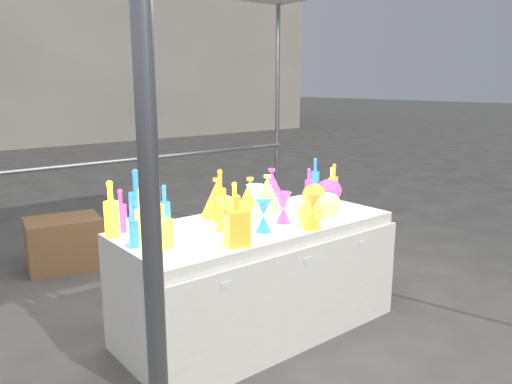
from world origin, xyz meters
TOP-DOWN VIEW (x-y plane):
  - ground at (0.00, 0.00)m, footprint 80.00×80.00m
  - display_table at (0.00, -0.01)m, footprint 1.84×0.83m
  - background_building at (4.00, 14.00)m, footprint 14.00×6.00m
  - cardboard_box_closed at (-0.61, 1.99)m, footprint 0.70×0.56m
  - cardboard_box_flat at (-0.02, 2.06)m, footprint 0.96×0.91m
  - bottle_0 at (-0.85, 0.29)m, footprint 0.11×0.11m
  - bottle_1 at (-0.70, 0.27)m, footprint 0.10×0.10m
  - bottle_2 at (-0.18, 0.14)m, footprint 0.09×0.09m
  - bottle_3 at (-0.77, 0.35)m, footprint 0.07×0.07m
  - bottle_4 at (-0.79, 0.02)m, footprint 0.09×0.09m
  - bottle_5 at (-0.72, 0.10)m, footprint 0.08×0.08m
  - bottle_6 at (-0.15, 0.03)m, footprint 0.09×0.09m
  - bottle_7 at (-0.56, 0.18)m, footprint 0.09×0.09m
  - decanter_0 at (-0.73, -0.07)m, footprint 0.13×0.13m
  - decanter_1 at (-0.38, -0.30)m, footprint 0.16×0.16m
  - decanter_2 at (-0.81, 0.05)m, footprint 0.12×0.12m
  - hourglass_0 at (0.17, -0.34)m, footprint 0.13×0.13m
  - hourglass_1 at (0.13, -0.12)m, footprint 0.12×0.12m
  - hourglass_2 at (0.21, -0.31)m, footprint 0.13×0.13m
  - hourglass_3 at (0.01, 0.02)m, footprint 0.12×0.12m
  - hourglass_4 at (-0.27, -0.01)m, footprint 0.10×0.10m
  - hourglass_5 at (-0.10, -0.20)m, footprint 0.12×0.12m
  - globe_0 at (0.22, -0.27)m, footprint 0.20×0.20m
  - globe_1 at (0.47, -0.19)m, footprint 0.20×0.20m
  - globe_2 at (0.64, 0.11)m, footprint 0.19×0.19m
  - globe_3 at (0.81, 0.11)m, footprint 0.21×0.21m
  - lampshade_0 at (0.11, 0.20)m, footprint 0.28×0.28m
  - lampshade_1 at (-0.11, 0.28)m, footprint 0.28×0.28m
  - lampshade_2 at (0.37, 0.28)m, footprint 0.30×0.30m
  - lampshade_3 at (0.25, 0.18)m, footprint 0.26×0.26m
  - bottle_8 at (0.86, 0.31)m, footprint 0.08×0.08m
  - bottle_9 at (0.86, 0.11)m, footprint 0.08×0.08m
  - bottle_10 at (0.69, 0.21)m, footprint 0.07×0.07m
  - bottle_11 at (0.86, 0.14)m, footprint 0.07×0.07m

SIDE VIEW (x-z plane):
  - ground at x=0.00m, z-range 0.00..0.00m
  - cardboard_box_flat at x=-0.02m, z-range 0.00..0.07m
  - cardboard_box_closed at x=-0.61m, z-range 0.00..0.46m
  - display_table at x=0.00m, z-range 0.00..0.75m
  - globe_0 at x=0.22m, z-range 0.75..0.88m
  - globe_2 at x=0.64m, z-range 0.75..0.89m
  - globe_1 at x=0.47m, z-range 0.75..0.89m
  - globe_3 at x=0.81m, z-range 0.75..0.90m
  - hourglass_5 at x=-0.10m, z-range 0.75..0.95m
  - hourglass_2 at x=0.21m, z-range 0.75..0.95m
  - hourglass_1 at x=0.13m, z-range 0.75..0.95m
  - hourglass_4 at x=-0.27m, z-range 0.75..0.96m
  - hourglass_0 at x=0.17m, z-range 0.75..0.98m
  - hourglass_3 at x=0.01m, z-range 0.75..0.99m
  - decanter_2 at x=-0.81m, z-range 0.75..1.00m
  - decanter_0 at x=-0.73m, z-range 0.75..1.00m
  - lampshade_0 at x=0.11m, z-range 0.75..1.00m
  - bottle_11 at x=0.86m, z-range 0.75..1.00m
  - bottle_10 at x=0.69m, z-range 0.75..1.00m
  - lampshade_3 at x=0.25m, z-range 0.75..1.01m
  - lampshade_1 at x=-0.11m, z-range 0.75..1.01m
  - bottle_3 at x=-0.77m, z-range 0.75..1.02m
  - lampshade_2 at x=0.37m, z-range 0.75..1.03m
  - bottle_6 at x=-0.15m, z-range 0.75..1.03m
  - bottle_9 at x=0.86m, z-range 0.75..1.03m
  - decanter_1 at x=-0.38m, z-range 0.75..1.04m
  - bottle_7 at x=-0.56m, z-range 0.75..1.04m
  - bottle_8 at x=0.86m, z-range 0.75..1.05m
  - bottle_4 at x=-0.79m, z-range 0.75..1.08m
  - bottle_0 at x=-0.85m, z-range 0.75..1.09m
  - bottle_5 at x=-0.72m, z-range 0.75..1.09m
  - bottle_2 at x=-0.18m, z-range 0.75..1.10m
  - bottle_1 at x=-0.70m, z-range 0.75..1.14m
  - background_building at x=4.00m, z-range 0.00..6.00m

